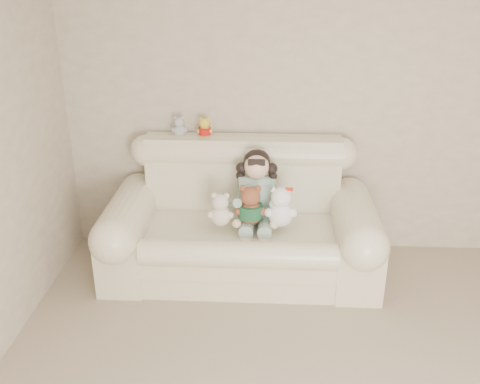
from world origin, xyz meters
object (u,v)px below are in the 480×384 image
(brown_teddy, at_px, (250,201))
(cream_teddy, at_px, (220,206))
(sofa, at_px, (241,215))
(white_cat, at_px, (281,202))
(seated_child, at_px, (256,187))

(brown_teddy, bearing_deg, cream_teddy, -150.03)
(brown_teddy, xyz_separation_m, cream_teddy, (-0.22, -0.04, -0.03))
(cream_teddy, bearing_deg, brown_teddy, 19.61)
(sofa, distance_m, white_cat, 0.37)
(sofa, bearing_deg, white_cat, -23.31)
(seated_child, relative_size, white_cat, 1.58)
(brown_teddy, height_order, white_cat, white_cat)
(brown_teddy, distance_m, cream_teddy, 0.22)
(brown_teddy, relative_size, cream_teddy, 1.19)
(brown_teddy, height_order, cream_teddy, brown_teddy)
(brown_teddy, bearing_deg, sofa, 145.34)
(seated_child, bearing_deg, sofa, -153.72)
(sofa, bearing_deg, cream_teddy, -133.65)
(seated_child, relative_size, cream_teddy, 1.94)
(seated_child, xyz_separation_m, white_cat, (0.19, -0.21, -0.03))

